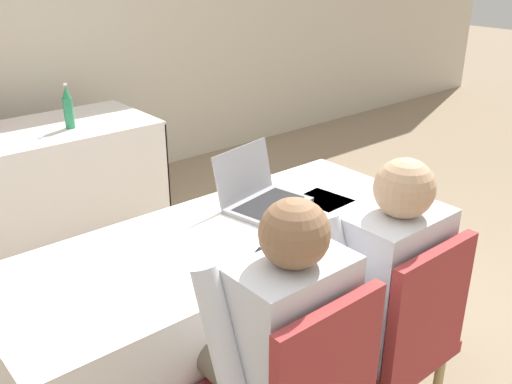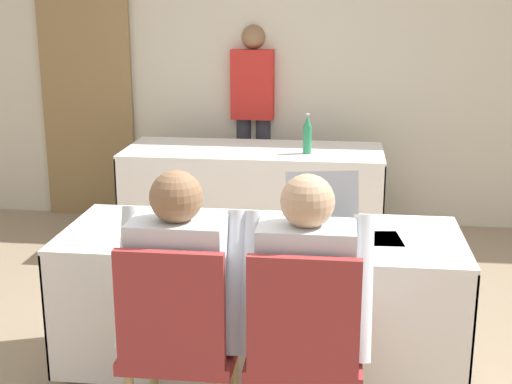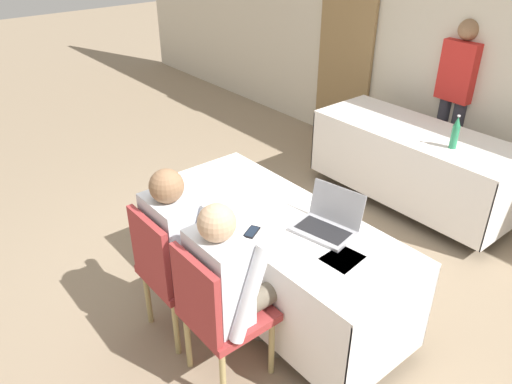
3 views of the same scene
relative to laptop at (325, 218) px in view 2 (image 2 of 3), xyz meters
name	(u,v)px [view 2 (image 2 of 3)]	position (x,y,z in m)	size (l,w,h in m)	color
ground_plane	(261,375)	(-0.29, -0.12, -0.78)	(24.00, 24.00, 0.00)	gray
wall_back	(298,56)	(-0.29, 2.46, 0.57)	(12.00, 0.06, 2.70)	beige
curtain_panel	(85,57)	(-2.02, 2.40, 0.54)	(0.76, 0.04, 2.65)	olive
conference_table_near	(261,269)	(-0.29, -0.12, -0.23)	(1.86, 0.73, 0.74)	white
conference_table_far	(254,173)	(-0.56, 1.76, -0.23)	(1.86, 0.73, 0.74)	white
laptop	(325,218)	(0.00, 0.00, 0.00)	(0.41, 0.35, 0.25)	#99999E
cell_phone	(261,250)	(-0.26, -0.37, -0.04)	(0.11, 0.14, 0.01)	black
paper_beside_laptop	(379,242)	(0.25, -0.18, -0.05)	(0.25, 0.32, 0.00)	white
paper_centre_table	(383,236)	(0.27, -0.10, -0.05)	(0.23, 0.31, 0.00)	white
water_bottle	(307,135)	(-0.17, 1.66, 0.08)	(0.06, 0.06, 0.28)	#288456
chair_near_left	(179,340)	(-0.54, -0.79, -0.27)	(0.44, 0.44, 0.92)	tan
chair_near_right	(304,347)	(-0.05, -0.79, -0.27)	(0.44, 0.44, 0.92)	tan
person_checkered_shirt	(184,291)	(-0.54, -0.69, -0.11)	(0.50, 0.52, 1.18)	#665B4C
person_white_shirt	(306,297)	(-0.05, -0.69, -0.11)	(0.50, 0.52, 1.18)	#665B4C
person_red_shirt	(254,111)	(-0.65, 2.43, 0.13)	(0.35, 0.22, 1.59)	#33333D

